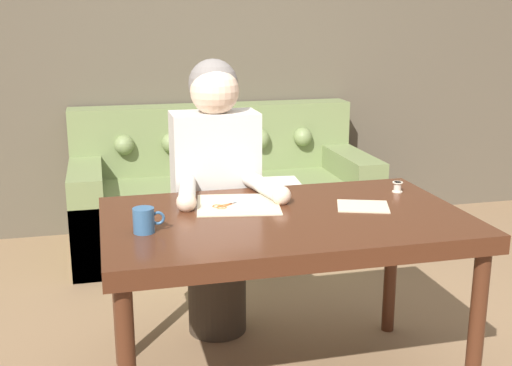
{
  "coord_description": "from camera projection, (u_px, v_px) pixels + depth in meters",
  "views": [
    {
      "loc": [
        -0.76,
        -2.27,
        1.49
      ],
      "look_at": [
        -0.17,
        0.12,
        0.85
      ],
      "focal_mm": 45.0,
      "sensor_mm": 36.0,
      "label": 1
    }
  ],
  "objects": [
    {
      "name": "mug",
      "position": [
        144.0,
        220.0,
        2.26
      ],
      "size": [
        0.11,
        0.08,
        0.09
      ],
      "color": "#335B84",
      "rests_on": "dining_table"
    },
    {
      "name": "thread_spool",
      "position": [
        397.0,
        187.0,
        2.78
      ],
      "size": [
        0.04,
        0.04,
        0.05
      ],
      "color": "beige",
      "rests_on": "dining_table"
    },
    {
      "name": "pattern_paper_main",
      "position": [
        238.0,
        205.0,
        2.59
      ],
      "size": [
        0.38,
        0.36,
        0.0
      ],
      "color": "beige",
      "rests_on": "dining_table"
    },
    {
      "name": "dining_table",
      "position": [
        285.0,
        233.0,
        2.49
      ],
      "size": [
        1.39,
        0.84,
        0.75
      ],
      "color": "#472314",
      "rests_on": "ground_plane"
    },
    {
      "name": "scissors",
      "position": [
        227.0,
        205.0,
        2.58
      ],
      "size": [
        0.2,
        0.14,
        0.01
      ],
      "color": "silver",
      "rests_on": "dining_table"
    },
    {
      "name": "couch",
      "position": [
        221.0,
        197.0,
        4.29
      ],
      "size": [
        1.93,
        0.89,
        0.9
      ],
      "color": "olive",
      "rests_on": "ground_plane"
    },
    {
      "name": "pattern_paper_offcut",
      "position": [
        363.0,
        206.0,
        2.57
      ],
      "size": [
        0.25,
        0.23,
        0.0
      ],
      "color": "beige",
      "rests_on": "dining_table"
    },
    {
      "name": "person",
      "position": [
        216.0,
        198.0,
        2.97
      ],
      "size": [
        0.47,
        0.6,
        1.31
      ],
      "color": "#33281E",
      "rests_on": "ground_plane"
    },
    {
      "name": "wall_back",
      "position": [
        207.0,
        44.0,
        4.45
      ],
      "size": [
        8.0,
        0.06,
        2.6
      ],
      "color": "brown",
      "rests_on": "ground_plane"
    }
  ]
}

